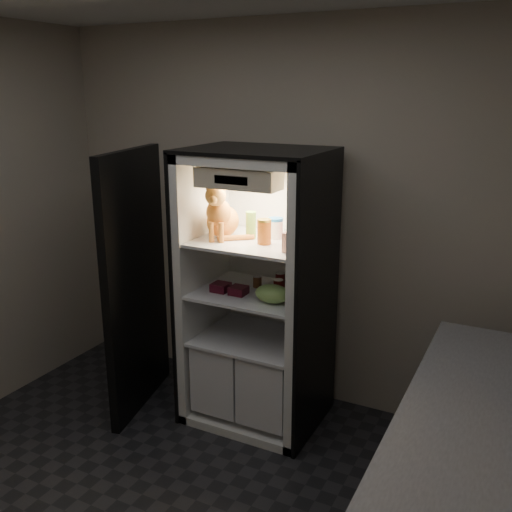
# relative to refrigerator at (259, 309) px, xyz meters

# --- Properties ---
(room_shell) EXTENTS (3.60, 3.60, 3.60)m
(room_shell) POSITION_rel_refrigerator_xyz_m (0.00, -1.38, 0.83)
(room_shell) COLOR white
(room_shell) RESTS_ON floor
(refrigerator) EXTENTS (0.90, 0.72, 1.88)m
(refrigerator) POSITION_rel_refrigerator_xyz_m (0.00, 0.00, 0.00)
(refrigerator) COLOR white
(refrigerator) RESTS_ON floor
(fridge_door) EXTENTS (0.25, 0.86, 1.85)m
(fridge_door) POSITION_rel_refrigerator_xyz_m (-0.83, -0.26, 0.12)
(fridge_door) COLOR black
(fridge_door) RESTS_ON floor
(tabby_cat) EXTENTS (0.36, 0.39, 0.40)m
(tabby_cat) POSITION_rel_refrigerator_xyz_m (-0.22, -0.11, 0.65)
(tabby_cat) COLOR orange
(tabby_cat) RESTS_ON refrigerator
(parmesan_shaker) EXTENTS (0.07, 0.07, 0.18)m
(parmesan_shaker) POSITION_rel_refrigerator_xyz_m (-0.04, -0.03, 0.59)
(parmesan_shaker) COLOR #24862F
(parmesan_shaker) RESTS_ON refrigerator
(mayo_tub) EXTENTS (0.10, 0.10, 0.14)m
(mayo_tub) POSITION_rel_refrigerator_xyz_m (0.10, 0.05, 0.57)
(mayo_tub) COLOR white
(mayo_tub) RESTS_ON refrigerator
(salsa_jar) EXTENTS (0.09, 0.09, 0.16)m
(salsa_jar) POSITION_rel_refrigerator_xyz_m (0.10, -0.12, 0.58)
(salsa_jar) COLOR maroon
(salsa_jar) RESTS_ON refrigerator
(pepper_jar) EXTENTS (0.13, 0.13, 0.21)m
(pepper_jar) POSITION_rel_refrigerator_xyz_m (0.26, 0.05, 0.61)
(pepper_jar) COLOR maroon
(pepper_jar) RESTS_ON refrigerator
(cream_carton) EXTENTS (0.07, 0.07, 0.12)m
(cream_carton) POSITION_rel_refrigerator_xyz_m (0.31, -0.22, 0.56)
(cream_carton) COLOR beige
(cream_carton) RESTS_ON refrigerator
(soda_can_a) EXTENTS (0.06, 0.06, 0.12)m
(soda_can_a) POSITION_rel_refrigerator_xyz_m (0.14, 0.04, 0.21)
(soda_can_a) COLOR black
(soda_can_a) RESTS_ON refrigerator
(soda_can_b) EXTENTS (0.07, 0.07, 0.13)m
(soda_can_b) POSITION_rel_refrigerator_xyz_m (0.29, -0.04, 0.21)
(soda_can_b) COLOR black
(soda_can_b) RESTS_ON refrigerator
(soda_can_c) EXTENTS (0.06, 0.06, 0.12)m
(soda_can_c) POSITION_rel_refrigerator_xyz_m (0.19, -0.09, 0.21)
(soda_can_c) COLOR black
(soda_can_c) RESTS_ON refrigerator
(condiment_jar) EXTENTS (0.06, 0.06, 0.08)m
(condiment_jar) POSITION_rel_refrigerator_xyz_m (-0.02, 0.02, 0.19)
(condiment_jar) COLOR brown
(condiment_jar) RESTS_ON refrigerator
(grape_bag) EXTENTS (0.23, 0.17, 0.11)m
(grape_bag) POSITION_rel_refrigerator_xyz_m (0.19, -0.19, 0.21)
(grape_bag) COLOR #7EAD51
(grape_bag) RESTS_ON refrigerator
(berry_box_left) EXTENTS (0.11, 0.11, 0.05)m
(berry_box_left) POSITION_rel_refrigerator_xyz_m (-0.20, -0.16, 0.18)
(berry_box_left) COLOR #550E1F
(berry_box_left) RESTS_ON refrigerator
(berry_box_right) EXTENTS (0.11, 0.11, 0.05)m
(berry_box_right) POSITION_rel_refrigerator_xyz_m (-0.07, -0.16, 0.17)
(berry_box_right) COLOR #550E1F
(berry_box_right) RESTS_ON refrigerator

